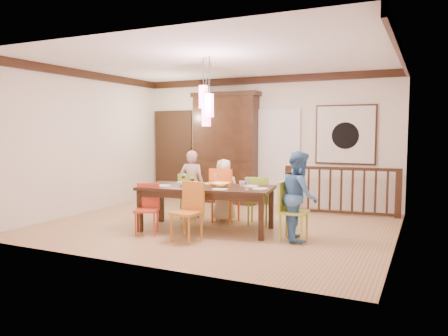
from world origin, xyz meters
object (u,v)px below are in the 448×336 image
at_px(chair_far_left, 192,193).
at_px(chair_end_right, 294,207).
at_px(dining_table, 207,191).
at_px(balustrade, 341,190).
at_px(china_hutch, 226,148).
at_px(person_end_right, 299,196).
at_px(person_far_left, 192,184).
at_px(person_far_mid, 224,190).

bearing_deg(chair_far_left, chair_end_right, 164.27).
height_order(dining_table, balustrade, balustrade).
bearing_deg(chair_end_right, china_hutch, 41.44).
distance_m(balustrade, person_end_right, 2.35).
bearing_deg(chair_far_left, china_hutch, -80.66).
height_order(dining_table, chair_end_right, chair_end_right).
relative_size(dining_table, china_hutch, 0.92).
relative_size(person_far_left, person_end_right, 0.95).
bearing_deg(person_end_right, person_far_left, 48.17).
distance_m(china_hutch, person_end_right, 3.72).
bearing_deg(china_hutch, dining_table, -71.39).
xyz_separation_m(dining_table, balustrade, (1.81, 2.36, -0.17)).
bearing_deg(person_far_left, chair_far_left, 109.18).
relative_size(chair_far_left, balustrade, 0.38).
relative_size(person_far_left, person_far_mid, 1.12).
relative_size(chair_end_right, person_far_left, 0.69).
bearing_deg(dining_table, chair_far_left, 124.12).
height_order(balustrade, person_end_right, person_end_right).
bearing_deg(chair_end_right, person_end_right, -58.58).
bearing_deg(person_end_right, chair_end_right, 99.17).
bearing_deg(chair_far_left, person_end_right, 165.82).
xyz_separation_m(chair_end_right, person_end_right, (0.07, 0.04, 0.17)).
distance_m(balustrade, person_far_mid, 2.43).
bearing_deg(balustrade, person_far_mid, -147.45).
distance_m(dining_table, person_far_mid, 0.83).
height_order(chair_far_left, person_far_mid, person_far_mid).
height_order(dining_table, person_far_mid, person_far_mid).
bearing_deg(china_hutch, balustrade, -7.24).
bearing_deg(chair_end_right, person_far_left, 68.89).
bearing_deg(china_hutch, person_far_mid, -65.83).
relative_size(dining_table, person_far_left, 1.80).
xyz_separation_m(chair_end_right, balustrade, (0.29, 2.38, -0.02)).
relative_size(chair_end_right, balustrade, 0.40).
distance_m(chair_end_right, china_hutch, 3.73).
bearing_deg(balustrade, person_far_left, -156.53).
relative_size(china_hutch, person_far_mid, 2.20).
distance_m(chair_far_left, person_far_left, 0.19).
xyz_separation_m(person_far_left, person_end_right, (2.36, -0.82, 0.04)).
bearing_deg(person_far_left, dining_table, 120.19).
height_order(chair_far_left, person_end_right, person_end_right).
xyz_separation_m(china_hutch, person_far_mid, (0.85, -1.89, -0.70)).
bearing_deg(person_far_mid, chair_end_right, 129.74).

